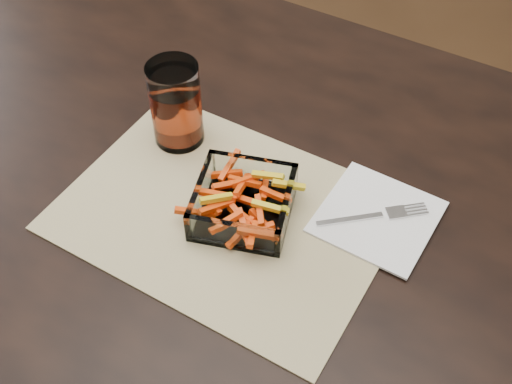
% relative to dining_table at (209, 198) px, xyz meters
% --- Properties ---
extents(dining_table, '(1.60, 0.90, 0.75)m').
position_rel_dining_table_xyz_m(dining_table, '(0.00, 0.00, 0.00)').
color(dining_table, black).
rests_on(dining_table, ground).
extents(placemat, '(0.45, 0.33, 0.00)m').
position_rel_dining_table_xyz_m(placemat, '(0.08, -0.07, 0.09)').
color(placemat, tan).
rests_on(placemat, dining_table).
extents(glass_bowl, '(0.16, 0.16, 0.05)m').
position_rel_dining_table_xyz_m(glass_bowl, '(0.11, -0.06, 0.11)').
color(glass_bowl, white).
rests_on(glass_bowl, placemat).
extents(tumbler, '(0.08, 0.08, 0.14)m').
position_rel_dining_table_xyz_m(tumbler, '(-0.06, 0.02, 0.15)').
color(tumbler, white).
rests_on(tumbler, placemat).
extents(napkin, '(0.16, 0.16, 0.00)m').
position_rel_dining_table_xyz_m(napkin, '(0.27, 0.02, 0.09)').
color(napkin, white).
rests_on(napkin, placemat).
extents(fork, '(0.13, 0.12, 0.00)m').
position_rel_dining_table_xyz_m(fork, '(0.27, 0.02, 0.10)').
color(fork, silver).
rests_on(fork, napkin).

